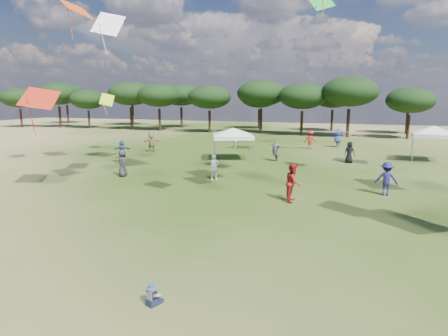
# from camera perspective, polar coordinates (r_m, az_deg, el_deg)

# --- Properties ---
(tree_line) EXTENTS (108.78, 17.63, 7.77)m
(tree_line) POSITION_cam_1_polar(r_m,az_deg,el_deg) (53.07, 17.72, 10.70)
(tree_line) COLOR black
(tree_line) RESTS_ON ground
(tent_left) EXTENTS (5.92, 5.92, 2.86)m
(tent_left) POSITION_cam_1_polar(r_m,az_deg,el_deg) (30.02, 1.41, 5.90)
(tent_left) COLOR gray
(tent_left) RESTS_ON ground
(tent_right) EXTENTS (5.92, 5.92, 3.08)m
(tent_right) POSITION_cam_1_polar(r_m,az_deg,el_deg) (33.38, 29.37, 5.40)
(tent_right) COLOR gray
(tent_right) RESTS_ON ground
(toddler) EXTENTS (0.41, 0.44, 0.54)m
(toddler) POSITION_cam_1_polar(r_m,az_deg,el_deg) (9.65, -10.83, -18.57)
(toddler) COLOR black
(toddler) RESTS_ON ground
(festival_crowd) EXTENTS (29.98, 22.86, 1.93)m
(festival_crowd) POSITION_cam_1_polar(r_m,az_deg,el_deg) (30.31, 9.10, 2.84)
(festival_crowd) COLOR #1D1855
(festival_crowd) RESTS_ON ground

